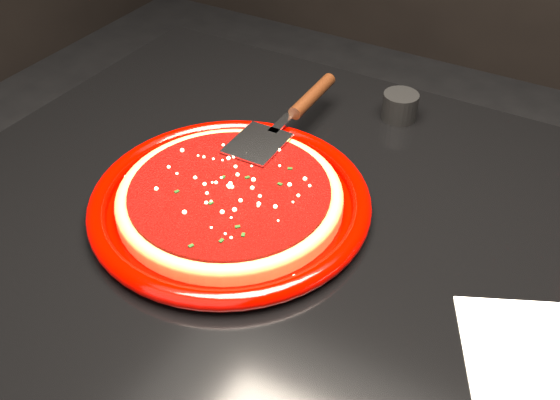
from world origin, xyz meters
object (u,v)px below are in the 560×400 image
(pizza_server, at_px, (289,116))
(ramekin, at_px, (400,106))
(table, at_px, (342,400))
(plate, at_px, (230,201))

(pizza_server, height_order, ramekin, pizza_server)
(table, xyz_separation_m, plate, (-0.18, -0.04, 0.39))
(table, height_order, plate, plate)
(pizza_server, bearing_deg, table, -38.29)
(table, distance_m, plate, 0.43)
(pizza_server, distance_m, ramekin, 0.20)
(plate, bearing_deg, ramekin, 71.57)
(ramekin, bearing_deg, table, -77.71)
(table, height_order, ramekin, ramekin)
(pizza_server, bearing_deg, ramekin, 50.01)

